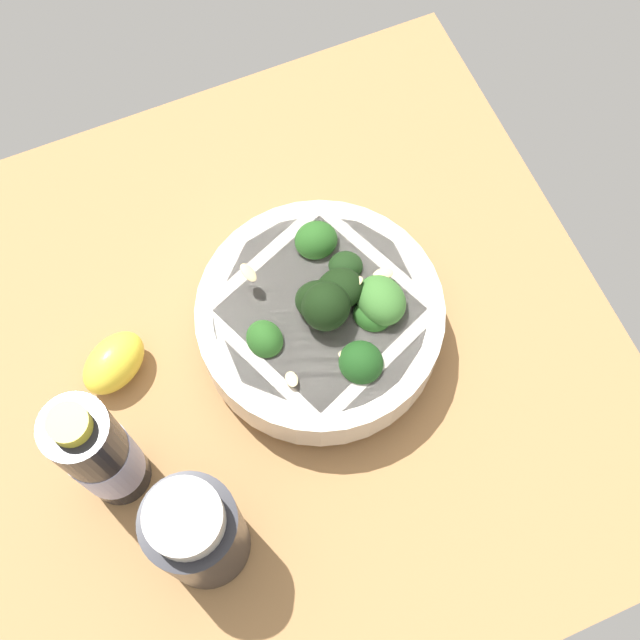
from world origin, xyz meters
TOP-DOWN VIEW (x-y plane):
  - ground_plane at (0.00, 0.00)cm, footprint 60.72×60.72cm
  - bowl_of_broccoli at (0.67, -4.73)cm, footprint 21.03×21.03cm
  - lemon_wedge at (4.64, 13.18)cm, footprint 6.70×7.51cm
  - bottle_tall at (-4.31, 15.87)cm, footprint 5.19×5.19cm
  - bottle_short at (-12.55, 11.10)cm, footprint 7.11×7.11cm

SIDE VIEW (x-z plane):
  - ground_plane at x=0.00cm, z-range -3.69..0.00cm
  - lemon_wedge at x=4.64cm, z-range 0.00..4.55cm
  - bowl_of_broccoli at x=0.67cm, z-range -1.12..9.81cm
  - bottle_short at x=-12.55cm, z-range -0.42..13.77cm
  - bottle_tall at x=-4.31cm, z-range -1.03..15.90cm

